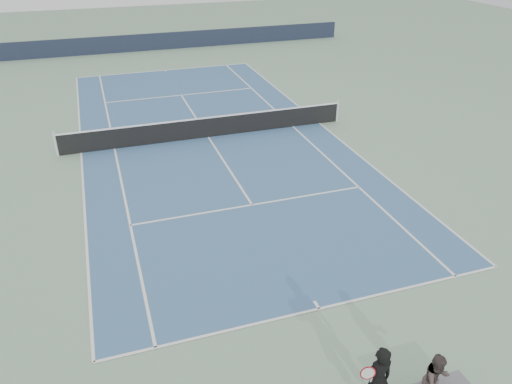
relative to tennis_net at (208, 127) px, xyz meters
name	(u,v)px	position (x,y,z in m)	size (l,w,h in m)	color
ground	(208,137)	(0.00, 0.00, -0.50)	(80.00, 80.00, 0.00)	gray
court_surface	(208,137)	(0.00, 0.00, -0.50)	(10.97, 23.77, 0.01)	#3B608B
tennis_net	(208,127)	(0.00, 0.00, 0.00)	(12.90, 0.10, 1.07)	silver
windscreen_far	(151,42)	(0.00, 17.88, 0.10)	(30.00, 0.25, 1.20)	black
tennis_player	(377,380)	(-0.21, -14.89, 0.33)	(0.77, 0.45, 1.67)	black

